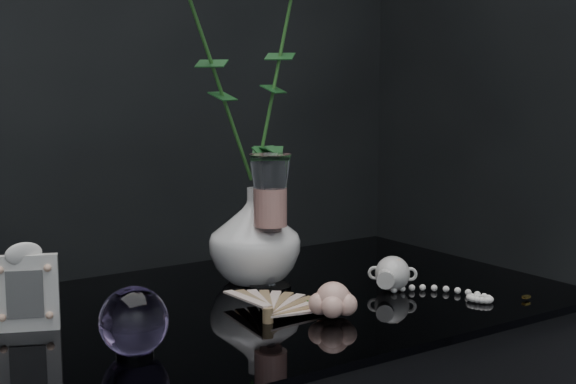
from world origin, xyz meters
TOP-DOWN VIEW (x-y plane):
  - vase at (0.10, 0.15)m, footprint 0.18×0.18m
  - wine_glass at (0.09, 0.10)m, footprint 0.08×0.08m
  - picture_frame at (-0.30, 0.11)m, footprint 0.11×0.10m
  - paperweight at (-0.22, -0.07)m, footprint 0.09×0.09m
  - paper_fan at (-0.01, -0.05)m, footprint 0.31×0.27m
  - loose_rose at (0.08, -0.08)m, footprint 0.15×0.18m
  - pearl_jar at (0.26, -0.02)m, footprint 0.28×0.28m
  - roses at (0.08, 0.15)m, footprint 0.32×0.13m

SIDE VIEW (x-z plane):
  - paper_fan at x=-0.01m, z-range 0.76..0.79m
  - loose_rose at x=0.08m, z-range 0.76..0.81m
  - pearl_jar at x=0.26m, z-range 0.76..0.82m
  - paperweight at x=-0.22m, z-range 0.76..0.85m
  - picture_frame at x=-0.30m, z-range 0.76..0.88m
  - vase at x=0.10m, z-range 0.76..0.92m
  - wine_glass at x=0.09m, z-range 0.76..0.98m
  - roses at x=0.08m, z-range 0.92..1.36m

